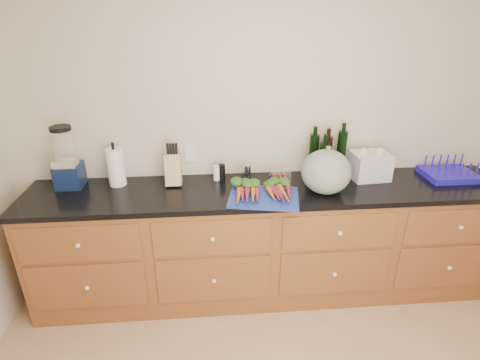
{
  "coord_description": "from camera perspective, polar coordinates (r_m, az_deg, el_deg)",
  "views": [
    {
      "loc": [
        -0.44,
        -1.2,
        2.16
      ],
      "look_at": [
        -0.24,
        1.2,
        1.06
      ],
      "focal_mm": 28.0,
      "sensor_mm": 36.0,
      "label": 1
    }
  ],
  "objects": [
    {
      "name": "carrots",
      "position": [
        2.69,
        3.5,
        -1.55
      ],
      "size": [
        0.43,
        0.32,
        0.06
      ],
      "color": "#C56417",
      "rests_on": "cutting_board"
    },
    {
      "name": "canister_chrome",
      "position": [
        2.93,
        1.17,
        1.21
      ],
      "size": [
        0.05,
        0.05,
        0.12
      ],
      "primitive_type": "cylinder",
      "color": "silver",
      "rests_on": "countertop"
    },
    {
      "name": "cutting_board",
      "position": [
        2.66,
        3.63,
        -2.64
      ],
      "size": [
        0.55,
        0.45,
        0.01
      ],
      "primitive_type": "cube",
      "rotation": [
        0.0,
        0.0,
        -0.19
      ],
      "color": "navy",
      "rests_on": "countertop"
    },
    {
      "name": "knife_block",
      "position": [
        2.87,
        -10.13,
        1.61
      ],
      "size": [
        0.12,
        0.12,
        0.24
      ],
      "primitive_type": "cube",
      "color": "tan",
      "rests_on": "countertop"
    },
    {
      "name": "squash",
      "position": [
        2.75,
        12.99,
        1.23
      ],
      "size": [
        0.36,
        0.36,
        0.32
      ],
      "primitive_type": "ellipsoid",
      "color": "slate",
      "rests_on": "countertop"
    },
    {
      "name": "cabinets",
      "position": [
        3.05,
        4.42,
        -9.54
      ],
      "size": [
        3.6,
        0.64,
        0.9
      ],
      "color": "brown",
      "rests_on": "ground"
    },
    {
      "name": "dish_rack",
      "position": [
        3.41,
        29.22,
        0.99
      ],
      "size": [
        0.38,
        0.31,
        0.15
      ],
      "color": "#2115BB",
      "rests_on": "countertop"
    },
    {
      "name": "grinder_pepper",
      "position": [
        2.92,
        -2.77,
        1.18
      ],
      "size": [
        0.05,
        0.05,
        0.13
      ],
      "primitive_type": "cylinder",
      "color": "black",
      "rests_on": "countertop"
    },
    {
      "name": "bottles",
      "position": [
        3.05,
        13.05,
        3.6
      ],
      "size": [
        0.3,
        0.15,
        0.36
      ],
      "color": "black",
      "rests_on": "countertop"
    },
    {
      "name": "wall_back",
      "position": [
        2.98,
        3.96,
        7.75
      ],
      "size": [
        4.1,
        0.05,
        2.6
      ],
      "primitive_type": "cube",
      "color": "beige",
      "rests_on": "ground"
    },
    {
      "name": "grocery_bag",
      "position": [
        3.11,
        19.15,
        2.06
      ],
      "size": [
        0.3,
        0.25,
        0.21
      ],
      "primitive_type": null,
      "rotation": [
        0.0,
        0.0,
        0.08
      ],
      "color": "silver",
      "rests_on": "countertop"
    },
    {
      "name": "grinder_salt",
      "position": [
        2.92,
        -3.57,
        1.08
      ],
      "size": [
        0.05,
        0.05,
        0.12
      ],
      "primitive_type": "cylinder",
      "color": "white",
      "rests_on": "countertop"
    },
    {
      "name": "countertop",
      "position": [
        2.82,
        4.71,
        -1.58
      ],
      "size": [
        3.64,
        0.62,
        0.04
      ],
      "primitive_type": "cube",
      "color": "black",
      "rests_on": "cabinets"
    },
    {
      "name": "paper_towel",
      "position": [
        2.95,
        -18.39,
        1.86
      ],
      "size": [
        0.13,
        0.13,
        0.29
      ],
      "primitive_type": "cylinder",
      "color": "white",
      "rests_on": "countertop"
    },
    {
      "name": "tomato_box",
      "position": [
        2.97,
        6.09,
        0.89
      ],
      "size": [
        0.15,
        0.12,
        0.07
      ],
      "primitive_type": "cube",
      "color": "white",
      "rests_on": "countertop"
    },
    {
      "name": "blender_appliance",
      "position": [
        3.03,
        -24.9,
        2.63
      ],
      "size": [
        0.19,
        0.19,
        0.47
      ],
      "color": "#0E1C42",
      "rests_on": "countertop"
    }
  ]
}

